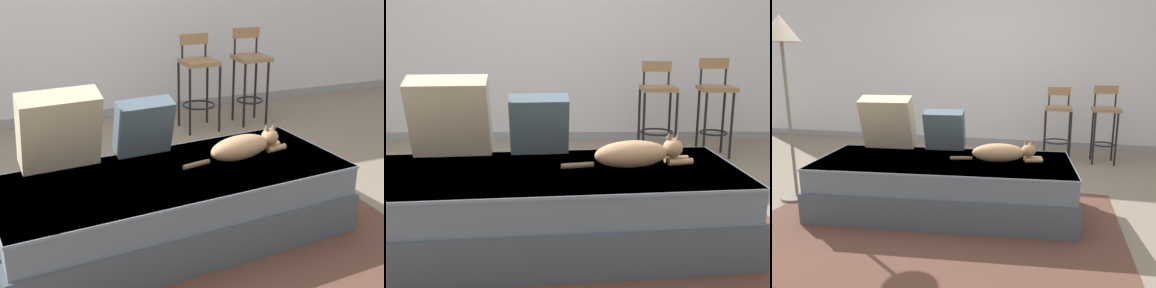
{
  "view_description": "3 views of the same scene",
  "coord_description": "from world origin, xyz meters",
  "views": [
    {
      "loc": [
        -0.96,
        -3.12,
        1.68
      ],
      "look_at": [
        0.15,
        -0.3,
        0.56
      ],
      "focal_mm": 50.0,
      "sensor_mm": 36.0,
      "label": 1
    },
    {
      "loc": [
        0.13,
        -2.74,
        1.16
      ],
      "look_at": [
        0.15,
        -0.3,
        0.56
      ],
      "focal_mm": 42.0,
      "sensor_mm": 36.0,
      "label": 2
    },
    {
      "loc": [
        0.85,
        -3.24,
        1.24
      ],
      "look_at": [
        0.15,
        -0.3,
        0.56
      ],
      "focal_mm": 35.0,
      "sensor_mm": 36.0,
      "label": 3
    }
  ],
  "objects": [
    {
      "name": "bar_stool_near_window",
      "position": [
        0.92,
        1.51,
        0.53
      ],
      "size": [
        0.33,
        0.33,
        0.91
      ],
      "color": "black",
      "rests_on": "ground"
    },
    {
      "name": "throw_pillow_middle",
      "position": [
        -0.08,
        -0.07,
        0.63
      ],
      "size": [
        0.37,
        0.26,
        0.37
      ],
      "color": "#4C6070",
      "rests_on": "couch"
    },
    {
      "name": "wall_baseboard_trim",
      "position": [
        0.0,
        2.2,
        0.04
      ],
      "size": [
        8.0,
        0.02,
        0.09
      ],
      "primitive_type": "cube",
      "color": "gray",
      "rests_on": "ground"
    },
    {
      "name": "bar_stool_by_doorway",
      "position": [
        1.48,
        1.51,
        0.55
      ],
      "size": [
        0.32,
        0.32,
        0.94
      ],
      "color": "black",
      "rests_on": "ground"
    },
    {
      "name": "wall_back_panel",
      "position": [
        0.0,
        2.25,
        1.3
      ],
      "size": [
        8.0,
        0.1,
        2.6
      ],
      "primitive_type": "cube",
      "color": "silver",
      "rests_on": "ground"
    },
    {
      "name": "couch",
      "position": [
        0.0,
        -0.4,
        0.22
      ],
      "size": [
        2.17,
        1.06,
        0.44
      ],
      "color": "#44505B",
      "rests_on": "ground"
    },
    {
      "name": "cat",
      "position": [
        0.48,
        -0.35,
        0.52
      ],
      "size": [
        0.74,
        0.25,
        0.19
      ],
      "color": "tan",
      "rests_on": "couch"
    },
    {
      "name": "throw_pillow_corner",
      "position": [
        -0.6,
        -0.12,
        0.69
      ],
      "size": [
        0.49,
        0.34,
        0.49
      ],
      "color": "beige",
      "rests_on": "couch"
    },
    {
      "name": "ground_plane",
      "position": [
        0.0,
        0.0,
        0.0
      ],
      "size": [
        16.0,
        16.0,
        0.0
      ],
      "primitive_type": "plane",
      "color": "slate",
      "rests_on": "ground"
    },
    {
      "name": "area_rug",
      "position": [
        0.0,
        -0.7,
        0.0
      ],
      "size": [
        2.79,
        1.97,
        0.01
      ],
      "primitive_type": "cube",
      "color": "brown",
      "rests_on": "ground"
    },
    {
      "name": "floor_lamp",
      "position": [
        -1.4,
        -0.43,
        1.36
      ],
      "size": [
        0.32,
        0.32,
        1.61
      ],
      "color": "slate",
      "rests_on": "ground"
    }
  ]
}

